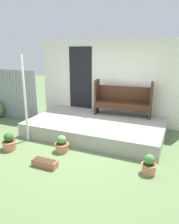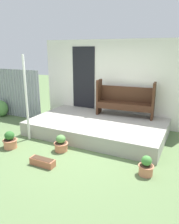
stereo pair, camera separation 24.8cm
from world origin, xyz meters
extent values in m
plane|color=#5B7547|center=(0.00, 0.00, 0.00)|extent=(24.00, 24.00, 0.00)
cube|color=#A8A399|center=(-0.05, 1.11, 0.19)|extent=(3.69, 2.21, 0.38)
cube|color=white|center=(-0.05, 2.24, 1.30)|extent=(4.89, 0.06, 2.60)
cube|color=black|center=(-1.07, 2.20, 1.39)|extent=(0.80, 0.02, 2.00)
cylinder|color=#979CA5|center=(-3.78, 1.32, 0.83)|extent=(0.04, 0.04, 1.66)
cylinder|color=#979CA5|center=(-3.65, 1.32, 0.83)|extent=(0.04, 0.04, 1.66)
cylinder|color=#979CA5|center=(-3.53, 1.32, 0.83)|extent=(0.04, 0.04, 1.66)
cylinder|color=#979CA5|center=(-3.41, 1.32, 0.83)|extent=(0.04, 0.04, 1.66)
cylinder|color=#979CA5|center=(-3.29, 1.32, 0.83)|extent=(0.04, 0.04, 1.66)
cylinder|color=#979CA5|center=(-3.17, 1.32, 0.83)|extent=(0.04, 0.04, 1.66)
cylinder|color=#979CA5|center=(-3.04, 1.32, 0.83)|extent=(0.04, 0.04, 1.66)
cylinder|color=#979CA5|center=(-2.92, 1.32, 0.83)|extent=(0.04, 0.04, 1.66)
cylinder|color=#979CA5|center=(-2.80, 1.32, 0.83)|extent=(0.04, 0.04, 1.66)
cylinder|color=#979CA5|center=(-2.68, 1.32, 0.83)|extent=(0.04, 0.04, 1.66)
cylinder|color=#979CA5|center=(-2.55, 1.32, 0.83)|extent=(0.04, 0.04, 1.66)
cylinder|color=#979CA5|center=(-2.43, 1.32, 0.83)|extent=(0.04, 0.04, 1.66)
cylinder|color=#979CA5|center=(-2.31, 1.32, 0.83)|extent=(0.04, 0.04, 1.66)
cylinder|color=white|center=(-1.51, -0.08, 1.10)|extent=(0.06, 0.06, 2.19)
cube|color=#422616|center=(-0.32, 1.79, 0.90)|extent=(0.09, 0.40, 1.05)
cube|color=#422616|center=(1.29, 1.93, 0.90)|extent=(0.09, 0.40, 1.05)
cube|color=#422616|center=(0.49, 1.86, 0.77)|extent=(1.59, 0.53, 0.04)
cube|color=#422616|center=(0.50, 1.67, 0.67)|extent=(1.55, 0.16, 0.15)
cube|color=#422616|center=(0.47, 2.04, 1.01)|extent=(1.56, 0.17, 0.45)
cylinder|color=tan|center=(-1.55, -0.71, 0.11)|extent=(0.31, 0.31, 0.21)
torus|color=tan|center=(-1.55, -0.71, 0.20)|extent=(0.35, 0.35, 0.02)
cylinder|color=#422D1E|center=(-1.55, -0.71, 0.22)|extent=(0.28, 0.28, 0.01)
ellipsoid|color=#2D6628|center=(-1.55, -0.71, 0.32)|extent=(0.23, 0.23, 0.21)
cylinder|color=tan|center=(-0.36, -0.30, 0.10)|extent=(0.30, 0.30, 0.20)
torus|color=tan|center=(-0.36, -0.30, 0.19)|extent=(0.34, 0.34, 0.02)
cylinder|color=#422D1E|center=(-0.36, -0.30, 0.20)|extent=(0.27, 0.27, 0.01)
ellipsoid|color=#599347|center=(-0.36, -0.30, 0.30)|extent=(0.22, 0.22, 0.20)
cylinder|color=tan|center=(1.66, -0.45, 0.10)|extent=(0.26, 0.26, 0.20)
torus|color=tan|center=(1.66, -0.45, 0.19)|extent=(0.30, 0.30, 0.02)
cylinder|color=#422D1E|center=(1.66, -0.45, 0.20)|extent=(0.24, 0.24, 0.01)
ellipsoid|color=#478C3D|center=(1.66, -0.45, 0.30)|extent=(0.20, 0.20, 0.20)
cube|color=#B76647|center=(-0.33, -1.04, 0.07)|extent=(0.54, 0.18, 0.15)
cube|color=#422D1E|center=(-0.33, -1.04, 0.15)|extent=(0.48, 0.15, 0.01)
camera|label=1|loc=(2.09, -4.32, 2.32)|focal=35.00mm
camera|label=2|loc=(2.32, -4.22, 2.32)|focal=35.00mm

